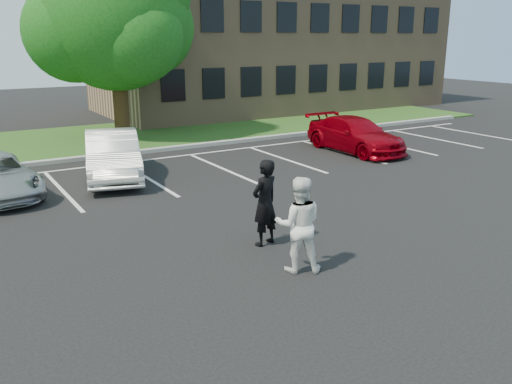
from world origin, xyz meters
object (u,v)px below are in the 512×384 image
Objects in this scene: car_white_sedan at (113,155)px; car_red_compact at (355,135)px; man_black_suit at (265,203)px; office_building at (272,43)px; man_white_shirt at (299,225)px; tree at (116,19)px.

car_red_compact is at bearing 10.06° from car_white_sedan.
car_white_sedan is (-1.13, 7.71, -0.21)m from man_black_suit.
office_building reaches higher than man_white_shirt.
tree is 1.85× the size of car_white_sedan.
car_white_sedan is at bearing -97.84° from man_black_suit.
car_white_sedan is (-2.67, -7.13, -4.56)m from tree.
man_black_suit is at bearing -141.71° from car_red_compact.
man_black_suit is 0.42× the size of car_white_sedan.
office_building is 11.24× the size of man_black_suit.
office_building reaches higher than man_black_suit.
man_white_shirt is (-0.19, -1.57, -0.01)m from man_black_suit.
office_building is 26.83m from man_white_shirt.
car_red_compact is (9.86, -0.82, -0.09)m from car_white_sedan.
man_white_shirt reaches higher than car_red_compact.
tree is 4.46× the size of man_white_shirt.
office_building is 25.42m from man_black_suit.
man_black_suit is 11.13m from car_red_compact.
office_building is at bearing 70.30° from car_red_compact.
office_building is 20.35m from car_white_sedan.
tree is at bearing 132.15° from car_red_compact.
tree is 15.54m from man_black_suit.
man_black_suit is (-13.83, -21.09, -3.16)m from office_building.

